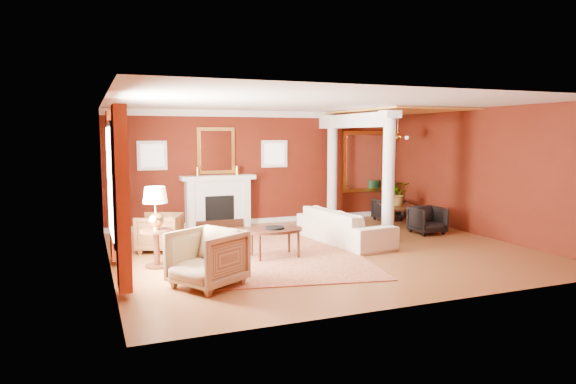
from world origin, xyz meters
name	(u,v)px	position (x,y,z in m)	size (l,w,h in m)	color
ground	(322,250)	(0.00, 0.00, 0.00)	(8.00, 8.00, 0.00)	brown
room_shell	(323,149)	(0.00, 0.00, 2.02)	(8.04, 7.04, 2.92)	#51170B
fireplace	(218,201)	(-1.30, 3.32, 0.65)	(1.85, 0.42, 1.29)	white
overmantel_mirror	(216,151)	(-1.30, 3.45, 1.90)	(0.95, 0.07, 1.15)	gold
flank_window_left	(152,156)	(-2.85, 3.46, 1.80)	(0.70, 0.07, 0.70)	white
flank_window_right	(274,154)	(0.25, 3.46, 1.80)	(0.70, 0.07, 0.70)	white
left_window	(116,190)	(-3.89, -0.60, 1.42)	(0.21, 2.55, 2.60)	white
column_front	(389,175)	(1.70, 0.30, 1.43)	(0.36, 0.36, 2.80)	white
column_back	(332,168)	(1.70, 3.00, 1.43)	(0.36, 0.36, 2.80)	white
header_beam	(353,121)	(1.70, 1.90, 2.62)	(0.30, 3.20, 0.32)	white
amber_ceiling	(398,111)	(2.85, 1.75, 2.87)	(2.30, 3.40, 0.04)	gold
dining_mirror	(364,162)	(2.90, 3.45, 1.55)	(1.30, 0.07, 1.70)	gold
chandelier	(398,137)	(2.90, 1.80, 2.25)	(0.60, 0.62, 0.75)	#C38D3D
crown_trim	(265,114)	(0.00, 3.46, 2.82)	(8.00, 0.08, 0.16)	white
base_trim	(266,220)	(0.00, 3.46, 0.06)	(8.00, 0.08, 0.12)	white
rug	(275,254)	(-1.01, -0.02, 0.01)	(3.20, 4.27, 0.02)	maroon
sofa	(344,220)	(0.74, 0.48, 0.48)	(2.45, 0.71, 0.96)	#F4EACD
armchair_leopard	(159,231)	(-3.03, 1.11, 0.41)	(0.80, 0.75, 0.82)	black
armchair_stripe	(207,256)	(-2.69, -1.60, 0.48)	(0.93, 0.87, 0.95)	tan
coffee_table	(275,231)	(-1.09, -0.23, 0.50)	(1.08, 1.08, 0.54)	black
coffee_book	(273,223)	(-1.11, -0.19, 0.65)	(0.16, 0.02, 0.22)	black
side_table	(156,214)	(-3.24, -0.14, 0.93)	(0.56, 0.56, 1.41)	black
dining_table	(399,209)	(3.11, 1.96, 0.40)	(1.43, 0.50, 0.80)	black
dining_chair_near	(428,219)	(3.00, 0.65, 0.35)	(0.68, 0.64, 0.70)	black
dining_chair_far	(388,208)	(3.17, 2.60, 0.33)	(0.64, 0.60, 0.66)	black
green_urn	(390,204)	(3.50, 3.00, 0.39)	(0.41, 0.41, 0.99)	#133D21
potted_plant	(399,185)	(3.04, 1.90, 1.03)	(0.54, 0.60, 0.47)	#26591E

